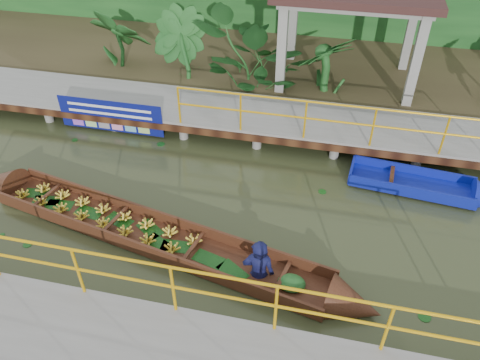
# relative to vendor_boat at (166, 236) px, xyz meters

# --- Properties ---
(ground) EXTENTS (80.00, 80.00, 0.00)m
(ground) POSITION_rel_vendor_boat_xyz_m (0.10, 1.15, -0.24)
(ground) COLOR #2E371B
(ground) RESTS_ON ground
(land_strip) EXTENTS (30.00, 8.00, 0.45)m
(land_strip) POSITION_rel_vendor_boat_xyz_m (0.10, 8.65, -0.02)
(land_strip) COLOR #362C1B
(land_strip) RESTS_ON ground
(far_dock) EXTENTS (16.00, 2.06, 1.66)m
(far_dock) POSITION_rel_vendor_boat_xyz_m (0.12, 4.58, 0.24)
(far_dock) COLOR gray
(far_dock) RESTS_ON ground
(pavilion) EXTENTS (4.40, 3.00, 3.00)m
(pavilion) POSITION_rel_vendor_boat_xyz_m (3.10, 7.45, 2.58)
(pavilion) COLOR gray
(pavilion) RESTS_ON ground
(vendor_boat) EXTENTS (9.23, 2.80, 2.09)m
(vendor_boat) POSITION_rel_vendor_boat_xyz_m (0.00, 0.00, 0.00)
(vendor_boat) COLOR #3A1C10
(vendor_boat) RESTS_ON ground
(moored_blue_boat) EXTENTS (3.34, 1.17, 0.78)m
(moored_blue_boat) POSITION_rel_vendor_boat_xyz_m (5.72, 2.90, -0.10)
(moored_blue_boat) COLOR #0D1995
(moored_blue_boat) RESTS_ON ground
(blue_banner) EXTENTS (2.92, 0.04, 0.91)m
(blue_banner) POSITION_rel_vendor_boat_xyz_m (-2.83, 3.63, 0.32)
(blue_banner) COLOR navy
(blue_banner) RESTS_ON ground
(tropical_plants) EXTENTS (14.36, 1.36, 1.70)m
(tropical_plants) POSITION_rel_vendor_boat_xyz_m (2.35, 6.45, 1.06)
(tropical_plants) COLOR #154218
(tropical_plants) RESTS_ON ground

